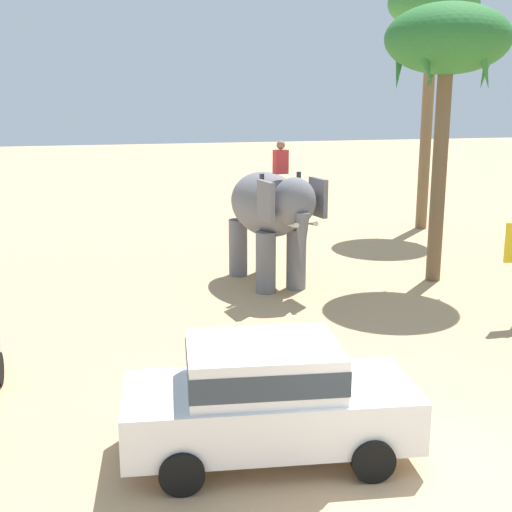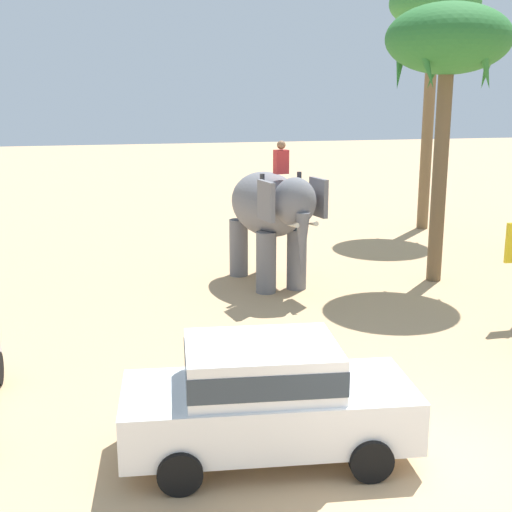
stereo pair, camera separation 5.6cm
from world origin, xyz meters
The scene contains 5 objects.
ground_plane centered at (0.00, 0.00, 0.00)m, with size 120.00×120.00×0.00m, color tan.
car_sedan_foreground centered at (-1.53, 0.75, 0.93)m, with size 4.26×2.22×1.70m.
elephant_with_mahout centered at (0.81, 9.46, 1.99)m, with size 2.18×4.00×3.88m.
palm_tree_behind_elephant centered at (5.29, 8.79, 6.21)m, with size 3.20×3.20×7.29m.
palm_tree_left_of_road centered at (8.35, 15.60, 7.79)m, with size 3.20×3.20×8.99m.
Camera 2 is at (-3.75, -7.97, 5.12)m, focal length 48.49 mm.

